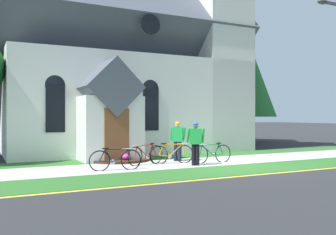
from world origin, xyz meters
name	(u,v)px	position (x,y,z in m)	size (l,w,h in m)	color
ground	(183,155)	(0.00, 4.00, 0.00)	(140.00, 140.00, 0.00)	#2B2B2D
sidewalk_slab	(183,163)	(-1.39, 1.49, 0.01)	(32.00, 2.55, 0.01)	#B7B5AD
grass_verge	(217,171)	(-1.39, -0.83, 0.00)	(32.00, 2.08, 0.01)	#2D6628
church_lawn	(159,158)	(-1.39, 3.63, 0.00)	(24.00, 1.73, 0.01)	#2D6628
curb_paint_stripe	(240,176)	(-1.39, -2.02, 0.00)	(28.00, 0.16, 0.01)	yellow
church_building	(122,66)	(-1.10, 9.18, 4.65)	(12.51, 11.80, 12.40)	silver
church_sign	(117,131)	(-3.31, 3.61, 1.19)	(2.07, 0.16, 1.77)	#7F6047
flower_bed	(118,159)	(-3.31, 3.40, 0.08)	(2.51, 2.51, 0.34)	#382319
bicycle_orange	(115,160)	(-4.31, 0.84, 0.36)	(1.74, 0.27, 0.78)	black
bicycle_yellow	(146,155)	(-2.79, 1.78, 0.37)	(1.67, 0.64, 0.80)	black
bicycle_red	(212,153)	(-0.36, 1.06, 0.37)	(1.73, 0.10, 0.79)	black
bicycle_green	(172,154)	(-1.82, 1.58, 0.37)	(1.74, 0.22, 0.81)	black
cyclist_in_white_jersey	(196,141)	(-1.31, 0.67, 0.91)	(0.53, 0.53, 1.58)	black
cyclist_in_red_jersey	(178,138)	(-1.26, 2.16, 0.91)	(0.47, 0.56, 1.58)	#191E38
roadside_conifer	(246,76)	(8.02, 9.52, 4.56)	(4.04, 4.04, 7.37)	#4C3823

